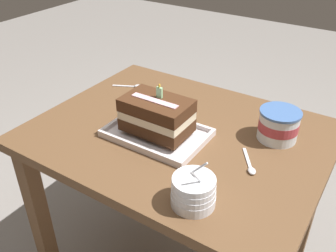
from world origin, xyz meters
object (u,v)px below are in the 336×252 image
(serving_spoon_near_tray, at_px, (134,86))
(birthday_cake, at_px, (157,115))
(bowl_stack, at_px, (193,191))
(serving_spoon_by_bowls, at_px, (251,168))
(foil_tray, at_px, (157,134))
(ice_cream_tub, at_px, (279,125))

(serving_spoon_near_tray, bearing_deg, birthday_cake, -40.97)
(bowl_stack, height_order, serving_spoon_near_tray, bowl_stack)
(serving_spoon_by_bowls, bearing_deg, bowl_stack, -108.37)
(foil_tray, height_order, ice_cream_tub, ice_cream_tub)
(birthday_cake, relative_size, serving_spoon_near_tray, 1.87)
(foil_tray, distance_m, birthday_cake, 0.08)
(bowl_stack, height_order, serving_spoon_by_bowls, bowl_stack)
(serving_spoon_near_tray, bearing_deg, foil_tray, -40.97)
(bowl_stack, bearing_deg, ice_cream_tub, 78.93)
(bowl_stack, distance_m, ice_cream_tub, 0.43)
(birthday_cake, distance_m, ice_cream_tub, 0.41)
(foil_tray, relative_size, ice_cream_tub, 2.45)
(foil_tray, xyz_separation_m, birthday_cake, (0.00, -0.00, 0.08))
(ice_cream_tub, bearing_deg, serving_spoon_by_bowls, -92.69)
(birthday_cake, xyz_separation_m, ice_cream_tub, (0.35, 0.21, -0.03))
(serving_spoon_by_bowls, bearing_deg, birthday_cake, -179.39)
(ice_cream_tub, bearing_deg, serving_spoon_near_tray, 175.39)
(foil_tray, bearing_deg, serving_spoon_by_bowls, 0.61)
(ice_cream_tub, xyz_separation_m, serving_spoon_by_bowls, (-0.01, -0.20, -0.05))
(foil_tray, xyz_separation_m, serving_spoon_by_bowls, (0.34, 0.00, -0.00))
(birthday_cake, xyz_separation_m, serving_spoon_by_bowls, (0.34, 0.00, -0.08))
(foil_tray, relative_size, birthday_cake, 1.48)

